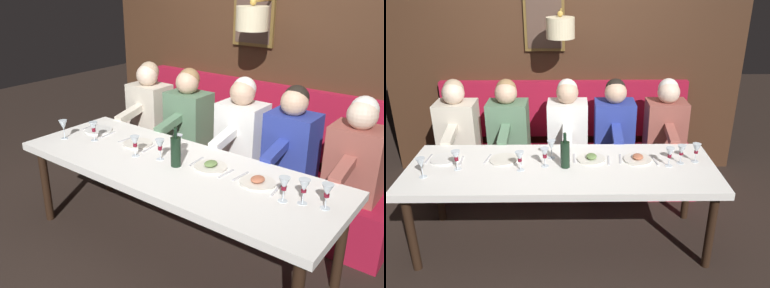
# 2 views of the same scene
# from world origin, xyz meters

# --- Properties ---
(ground_plane) EXTENTS (12.00, 12.00, 0.00)m
(ground_plane) POSITION_xyz_m (0.00, 0.00, 0.00)
(ground_plane) COLOR black
(dining_table) EXTENTS (0.90, 2.54, 0.74)m
(dining_table) POSITION_xyz_m (0.00, 0.00, 0.68)
(dining_table) COLOR white
(dining_table) RESTS_ON ground_plane
(banquette_bench) EXTENTS (0.52, 2.74, 0.45)m
(banquette_bench) POSITION_xyz_m (0.89, 0.00, 0.23)
(banquette_bench) COLOR maroon
(banquette_bench) RESTS_ON ground_plane
(back_wall_panel) EXTENTS (0.59, 3.94, 2.90)m
(back_wall_panel) POSITION_xyz_m (1.46, 0.00, 1.37)
(back_wall_panel) COLOR #422819
(back_wall_panel) RESTS_ON ground_plane
(diner_nearest) EXTENTS (0.60, 0.40, 0.79)m
(diner_nearest) POSITION_xyz_m (0.88, -1.04, 0.82)
(diner_nearest) COLOR #934C42
(diner_nearest) RESTS_ON banquette_bench
(diner_near) EXTENTS (0.60, 0.40, 0.79)m
(diner_near) POSITION_xyz_m (0.88, -0.52, 0.82)
(diner_near) COLOR #283893
(diner_near) RESTS_ON banquette_bench
(diner_middle) EXTENTS (0.60, 0.40, 0.79)m
(diner_middle) POSITION_xyz_m (0.88, -0.04, 0.82)
(diner_middle) COLOR white
(diner_middle) RESTS_ON banquette_bench
(diner_far) EXTENTS (0.60, 0.40, 0.79)m
(diner_far) POSITION_xyz_m (0.88, 0.56, 0.82)
(diner_far) COLOR #567A5B
(diner_far) RESTS_ON banquette_bench
(diner_farthest) EXTENTS (0.60, 0.40, 0.79)m
(diner_farthest) POSITION_xyz_m (0.88, 1.08, 0.82)
(diner_farthest) COLOR beige
(diner_farthest) RESTS_ON banquette_bench
(place_setting_0) EXTENTS (0.24, 0.32, 0.05)m
(place_setting_0) POSITION_xyz_m (0.12, -0.25, 0.75)
(place_setting_0) COLOR silver
(place_setting_0) RESTS_ON dining_table
(place_setting_1) EXTENTS (0.24, 0.33, 0.01)m
(place_setting_1) POSITION_xyz_m (0.12, 0.49, 0.75)
(place_setting_1) COLOR silver
(place_setting_1) RESTS_ON dining_table
(place_setting_2) EXTENTS (0.24, 0.31, 0.01)m
(place_setting_2) POSITION_xyz_m (0.14, 0.99, 0.75)
(place_setting_2) COLOR white
(place_setting_2) RESTS_ON dining_table
(place_setting_3) EXTENTS (0.24, 0.32, 0.05)m
(place_setting_3) POSITION_xyz_m (0.11, -0.64, 0.75)
(place_setting_3) COLOR silver
(place_setting_3) RESTS_ON dining_table
(wine_glass_0) EXTENTS (0.07, 0.07, 0.16)m
(wine_glass_0) POSITION_xyz_m (-0.17, 1.08, 0.86)
(wine_glass_0) COLOR silver
(wine_glass_0) RESTS_ON dining_table
(wine_glass_1) EXTENTS (0.07, 0.07, 0.16)m
(wine_glass_1) POSITION_xyz_m (0.08, -1.12, 0.86)
(wine_glass_1) COLOR silver
(wine_glass_1) RESTS_ON dining_table
(wine_glass_2) EXTENTS (0.07, 0.07, 0.16)m
(wine_glass_2) POSITION_xyz_m (0.01, 0.14, 0.86)
(wine_glass_2) COLOR silver
(wine_glass_2) RESTS_ON dining_table
(wine_glass_3) EXTENTS (0.07, 0.07, 0.16)m
(wine_glass_3) POSITION_xyz_m (-0.06, 0.33, 0.86)
(wine_glass_3) COLOR silver
(wine_glass_3) RESTS_ON dining_table
(wine_glass_4) EXTENTS (0.07, 0.07, 0.16)m
(wine_glass_4) POSITION_xyz_m (-0.04, 0.84, 0.86)
(wine_glass_4) COLOR silver
(wine_glass_4) RESTS_ON dining_table
(wine_glass_5) EXTENTS (0.07, 0.07, 0.16)m
(wine_glass_5) POSITION_xyz_m (0.05, -0.99, 0.86)
(wine_glass_5) COLOR silver
(wine_glass_5) RESTS_ON dining_table
(wine_glass_6) EXTENTS (0.07, 0.07, 0.16)m
(wine_glass_6) POSITION_xyz_m (0.16, 0.09, 0.86)
(wine_glass_6) COLOR silver
(wine_glass_6) RESTS_ON dining_table
(wine_glass_7) EXTENTS (0.07, 0.07, 0.16)m
(wine_glass_7) POSITION_xyz_m (-0.00, -0.88, 0.86)
(wine_glass_7) COLOR silver
(wine_glass_7) RESTS_ON dining_table
(wine_bottle) EXTENTS (0.08, 0.08, 0.30)m
(wine_bottle) POSITION_xyz_m (-0.01, -0.03, 0.86)
(wine_bottle) COLOR black
(wine_bottle) RESTS_ON dining_table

